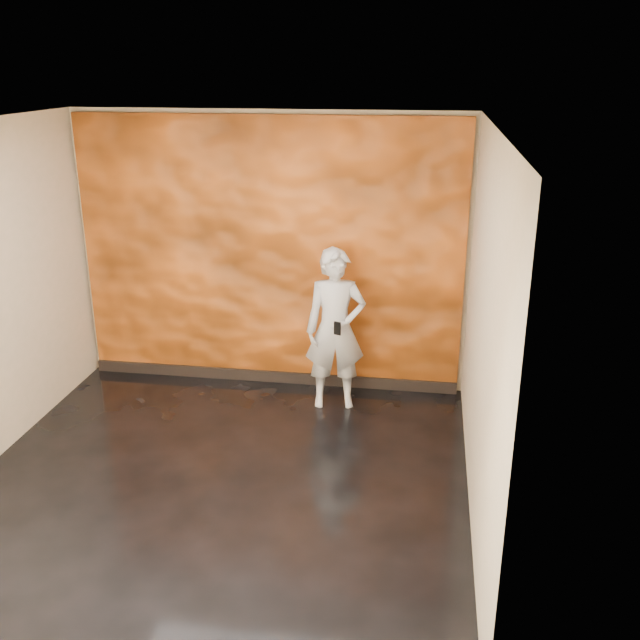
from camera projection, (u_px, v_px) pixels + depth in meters
The scene contains 5 objects.
room at pixel (212, 319), 5.36m from camera, with size 4.02×4.02×2.81m.
feature_wall at pixel (269, 255), 7.19m from camera, with size 3.90×0.06×2.75m, color orange.
baseboard at pixel (271, 376), 7.60m from camera, with size 3.90×0.04×0.12m, color black.
man at pixel (335, 329), 6.86m from camera, with size 0.58×0.38×1.59m, color #9B9FAB.
phone at pixel (337, 328), 6.58m from camera, with size 0.07×0.01×0.13m, color black.
Camera 1 is at (1.58, -4.86, 3.22)m, focal length 40.00 mm.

